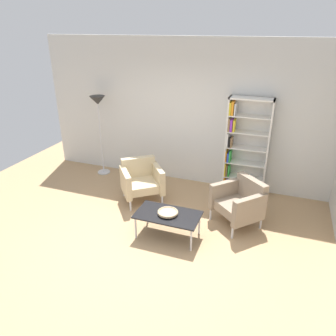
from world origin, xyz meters
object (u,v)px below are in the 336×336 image
at_px(decorative_bowl, 168,212).
at_px(armchair_spare_guest, 240,201).
at_px(armchair_corner_red, 141,180).
at_px(floor_lamp_torchiere, 98,110).
at_px(bookshelf_tall, 243,148).
at_px(coffee_table_low, 168,216).

relative_size(decorative_bowl, armchair_spare_guest, 0.34).
distance_m(armchair_corner_red, armchair_spare_guest, 1.88).
height_order(armchair_spare_guest, floor_lamp_torchiere, floor_lamp_torchiere).
bearing_deg(armchair_corner_red, armchair_spare_guest, -44.14).
bearing_deg(bookshelf_tall, armchair_corner_red, -150.47).
bearing_deg(decorative_bowl, armchair_spare_guest, 37.34).
height_order(decorative_bowl, armchair_corner_red, armchair_corner_red).
bearing_deg(armchair_corner_red, bookshelf_tall, -9.14).
relative_size(armchair_corner_red, armchair_spare_guest, 1.00).
bearing_deg(decorative_bowl, floor_lamp_torchiere, 141.59).
distance_m(bookshelf_tall, coffee_table_low, 2.15).
xyz_separation_m(armchair_corner_red, armchair_spare_guest, (1.87, -0.18, 0.00)).
relative_size(bookshelf_tall, armchair_corner_red, 2.00).
height_order(bookshelf_tall, coffee_table_low, bookshelf_tall).
distance_m(bookshelf_tall, armchair_corner_red, 2.04).
bearing_deg(bookshelf_tall, floor_lamp_torchiere, -177.02).
bearing_deg(decorative_bowl, bookshelf_tall, 66.40).
height_order(bookshelf_tall, armchair_spare_guest, bookshelf_tall).
xyz_separation_m(coffee_table_low, armchair_corner_red, (-0.88, 0.93, 0.05)).
height_order(bookshelf_tall, floor_lamp_torchiere, bookshelf_tall).
xyz_separation_m(bookshelf_tall, armchair_spare_guest, (0.16, -1.15, -0.53)).
bearing_deg(coffee_table_low, armchair_spare_guest, 37.34).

